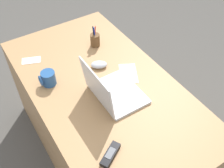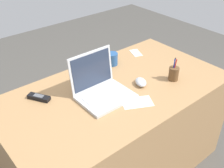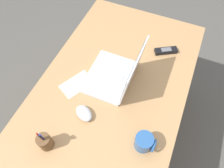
{
  "view_description": "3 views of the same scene",
  "coord_description": "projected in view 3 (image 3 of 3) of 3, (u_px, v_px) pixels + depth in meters",
  "views": [
    {
      "loc": [
        -0.98,
        0.55,
        1.89
      ],
      "look_at": [
        -0.07,
        -0.03,
        0.78
      ],
      "focal_mm": 42.93,
      "sensor_mm": 36.0,
      "label": 1
    },
    {
      "loc": [
        -0.94,
        -1.09,
        1.69
      ],
      "look_at": [
        -0.06,
        -0.03,
        0.8
      ],
      "focal_mm": 43.88,
      "sensor_mm": 36.0,
      "label": 2
    },
    {
      "loc": [
        0.52,
        0.25,
        1.76
      ],
      "look_at": [
        -0.05,
        0.0,
        0.77
      ],
      "focal_mm": 34.51,
      "sensor_mm": 36.0,
      "label": 3
    }
  ],
  "objects": [
    {
      "name": "cordless_phone",
      "position": [
        166.0,
        51.0,
        1.34
      ],
      "size": [
        0.11,
        0.14,
        0.03
      ],
      "color": "black",
      "rests_on": "desk"
    },
    {
      "name": "desk",
      "position": [
        109.0,
        121.0,
        1.49
      ],
      "size": [
        1.49,
        0.81,
        0.73
      ],
      "primitive_type": "cube",
      "color": "#A87C4F",
      "rests_on": "ground"
    },
    {
      "name": "laptop",
      "position": [
        117.0,
        75.0,
        1.19
      ],
      "size": [
        0.31,
        0.28,
        0.25
      ],
      "color": "silver",
      "rests_on": "desk"
    },
    {
      "name": "ground_plane",
      "position": [
        109.0,
        138.0,
        1.8
      ],
      "size": [
        6.0,
        6.0,
        0.0
      ],
      "primitive_type": "plane",
      "color": "#4C4944"
    },
    {
      "name": "coffee_mug_white",
      "position": [
        144.0,
        142.0,
        1.0
      ],
      "size": [
        0.08,
        0.1,
        0.09
      ],
      "color": "#26518C",
      "rests_on": "desk"
    },
    {
      "name": "pen_holder",
      "position": [
        45.0,
        142.0,
        1.0
      ],
      "size": [
        0.07,
        0.07,
        0.16
      ],
      "color": "brown",
      "rests_on": "desk"
    },
    {
      "name": "paper_note_near_laptop",
      "position": [
        77.0,
        84.0,
        1.22
      ],
      "size": [
        0.21,
        0.18,
        0.0
      ],
      "primitive_type": "cube",
      "rotation": [
        0.0,
        0.0,
        -0.48
      ],
      "color": "white",
      "rests_on": "desk"
    },
    {
      "name": "computer_mouse",
      "position": [
        84.0,
        113.0,
        1.1
      ],
      "size": [
        0.11,
        0.12,
        0.04
      ],
      "primitive_type": "ellipsoid",
      "rotation": [
        0.0,
        0.0,
        -0.5
      ],
      "color": "silver",
      "rests_on": "desk"
    }
  ]
}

